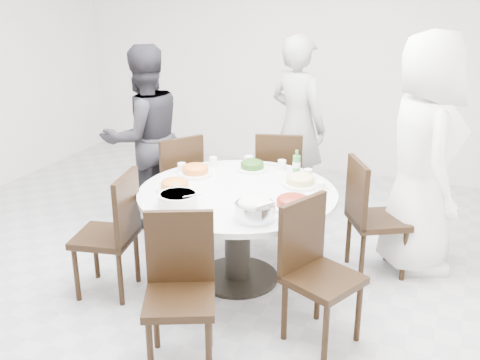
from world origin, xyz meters
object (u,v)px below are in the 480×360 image
at_px(chair_s, 180,297).
at_px(chair_ne, 378,217).
at_px(dining_table, 238,236).
at_px(chair_sw, 105,234).
at_px(chair_nw, 173,183).
at_px(chair_n, 279,178).
at_px(diner_left, 144,137).
at_px(diner_right, 424,155).
at_px(beverage_bottle, 297,163).
at_px(diner_middle, 298,126).
at_px(rice_bowl, 255,211).
at_px(soup_bowl, 178,199).
at_px(chair_se, 323,276).

bearing_deg(chair_s, chair_ne, 36.20).
distance_m(dining_table, chair_sw, 1.00).
bearing_deg(chair_nw, chair_n, 153.66).
xyz_separation_m(chair_sw, diner_left, (-0.39, 1.23, 0.38)).
distance_m(diner_right, beverage_bottle, 0.99).
height_order(diner_middle, rice_bowl, diner_middle).
bearing_deg(chair_ne, diner_left, 56.25).
distance_m(chair_nw, diner_right, 2.21).
height_order(chair_nw, rice_bowl, chair_nw).
bearing_deg(chair_s, soup_bowl, 93.17).
bearing_deg(diner_right, dining_table, 101.29).
bearing_deg(chair_n, dining_table, 77.11).
relative_size(chair_n, chair_sw, 1.00).
height_order(chair_nw, soup_bowl, chair_nw).
distance_m(chair_ne, chair_nw, 1.88).
bearing_deg(chair_n, rice_bowl, 87.76).
bearing_deg(chair_s, dining_table, 69.25).
height_order(chair_n, diner_right, diner_right).
relative_size(dining_table, diner_middle, 0.85).
bearing_deg(diner_middle, chair_nw, 70.14).
distance_m(chair_ne, diner_middle, 1.46).
bearing_deg(chair_nw, beverage_bottle, 118.72).
distance_m(diner_right, diner_left, 2.49).
relative_size(chair_se, diner_middle, 0.54).
height_order(diner_right, diner_left, diner_right).
bearing_deg(chair_s, chair_se, 12.79).
bearing_deg(soup_bowl, dining_table, 55.71).
xyz_separation_m(chair_n, soup_bowl, (-0.25, -1.52, 0.32)).
bearing_deg(chair_ne, chair_s, 121.36).
bearing_deg(chair_se, chair_n, 51.89).
bearing_deg(diner_right, chair_nw, 73.81).
relative_size(chair_ne, chair_se, 1.00).
bearing_deg(soup_bowl, rice_bowl, -2.15).
height_order(chair_ne, chair_se, same).
bearing_deg(chair_n, chair_s, 78.28).
bearing_deg(diner_left, chair_sw, 50.44).
bearing_deg(rice_bowl, chair_ne, 55.45).
bearing_deg(rice_bowl, soup_bowl, 177.85).
distance_m(chair_ne, soup_bowl, 1.61).
bearing_deg(chair_nw, diner_middle, 169.92).
height_order(diner_middle, diner_left, diner_middle).
bearing_deg(rice_bowl, chair_nw, 139.03).
bearing_deg(chair_ne, diner_right, -77.52).
relative_size(chair_ne, diner_left, 0.56).
distance_m(chair_se, diner_right, 1.46).
distance_m(dining_table, rice_bowl, 0.68).
xyz_separation_m(dining_table, diner_left, (-1.23, 0.70, 0.48)).
relative_size(dining_table, chair_nw, 1.58).
distance_m(chair_se, diner_middle, 2.26).
height_order(dining_table, beverage_bottle, beverage_bottle).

